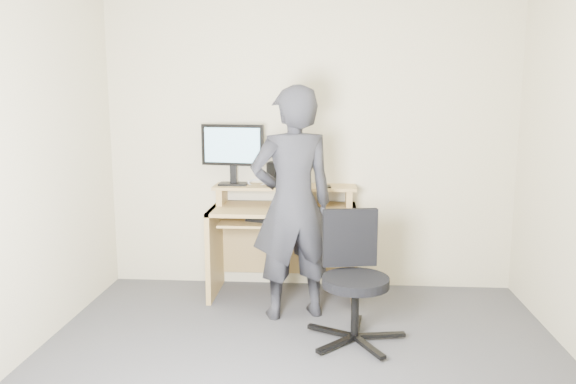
# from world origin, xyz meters

# --- Properties ---
(ground) EXTENTS (3.50, 3.50, 0.00)m
(ground) POSITION_xyz_m (0.00, 0.00, 0.00)
(ground) COLOR #4B4C50
(ground) RESTS_ON ground
(back_wall) EXTENTS (3.50, 0.02, 2.50)m
(back_wall) POSITION_xyz_m (0.00, 1.75, 1.25)
(back_wall) COLOR beige
(back_wall) RESTS_ON ground
(desk) EXTENTS (1.20, 0.60, 0.91)m
(desk) POSITION_xyz_m (-0.20, 1.53, 0.55)
(desk) COLOR tan
(desk) RESTS_ON ground
(monitor) EXTENTS (0.54, 0.15, 0.51)m
(monitor) POSITION_xyz_m (-0.64, 1.60, 1.22)
(monitor) COLOR black
(monitor) RESTS_ON desk
(external_drive) EXTENTS (0.08, 0.14, 0.20)m
(external_drive) POSITION_xyz_m (-0.31, 1.59, 1.01)
(external_drive) COLOR black
(external_drive) RESTS_ON desk
(travel_mug) EXTENTS (0.10, 0.10, 0.19)m
(travel_mug) POSITION_xyz_m (-0.19, 1.60, 1.00)
(travel_mug) COLOR silver
(travel_mug) RESTS_ON desk
(smartphone) EXTENTS (0.08, 0.14, 0.01)m
(smartphone) POSITION_xyz_m (0.15, 1.55, 0.92)
(smartphone) COLOR black
(smartphone) RESTS_ON desk
(charger) EXTENTS (0.05, 0.04, 0.03)m
(charger) POSITION_xyz_m (-0.32, 1.54, 0.93)
(charger) COLOR black
(charger) RESTS_ON desk
(headphones) EXTENTS (0.16, 0.16, 0.06)m
(headphones) POSITION_xyz_m (-0.45, 1.68, 0.92)
(headphones) COLOR silver
(headphones) RESTS_ON desk
(keyboard) EXTENTS (0.49, 0.32, 0.03)m
(keyboard) POSITION_xyz_m (-0.26, 1.36, 0.67)
(keyboard) COLOR black
(keyboard) RESTS_ON desk
(mouse) EXTENTS (0.11, 0.08, 0.04)m
(mouse) POSITION_xyz_m (0.06, 1.35, 0.77)
(mouse) COLOR black
(mouse) RESTS_ON desk
(office_chair) EXTENTS (0.68, 0.68, 0.86)m
(office_chair) POSITION_xyz_m (0.34, 0.63, 0.47)
(office_chair) COLOR black
(office_chair) RESTS_ON ground
(person) EXTENTS (0.74, 0.60, 1.74)m
(person) POSITION_xyz_m (-0.10, 1.00, 0.87)
(person) COLOR black
(person) RESTS_ON ground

